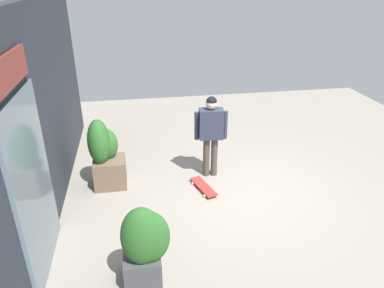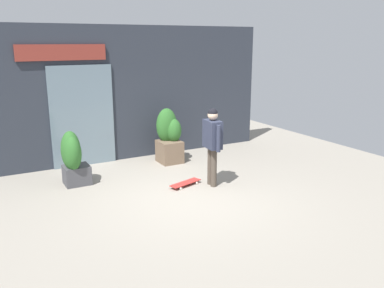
% 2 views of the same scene
% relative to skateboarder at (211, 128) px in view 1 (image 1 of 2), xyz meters
% --- Properties ---
extents(ground_plane, '(12.00, 12.00, 0.00)m').
position_rel_skateboarder_xyz_m(ground_plane, '(-0.77, -0.34, -1.04)').
color(ground_plane, gray).
extents(building_facade, '(7.78, 0.31, 3.43)m').
position_rel_skateboarder_xyz_m(building_facade, '(-0.82, 2.95, 0.67)').
color(building_facade, '#2D333D').
rests_on(building_facade, ground_plane).
extents(skateboarder, '(0.30, 0.64, 1.69)m').
position_rel_skateboarder_xyz_m(skateboarder, '(0.00, 0.00, 0.00)').
color(skateboarder, '#4C4238').
rests_on(skateboarder, ground_plane).
extents(skateboard, '(0.79, 0.42, 0.08)m').
position_rel_skateboarder_xyz_m(skateboard, '(-0.52, 0.24, -0.98)').
color(skateboard, red).
rests_on(skateboard, ground_plane).
extents(planter_box_left, '(0.57, 0.62, 1.20)m').
position_rel_skateboarder_xyz_m(planter_box_left, '(-2.61, 1.45, -0.41)').
color(planter_box_left, '#47474C').
rests_on(planter_box_left, ground_plane).
extents(planter_box_right, '(0.61, 0.65, 1.38)m').
position_rel_skateboarder_xyz_m(planter_box_right, '(-0.03, 2.05, -0.37)').
color(planter_box_right, brown).
rests_on(planter_box_right, ground_plane).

